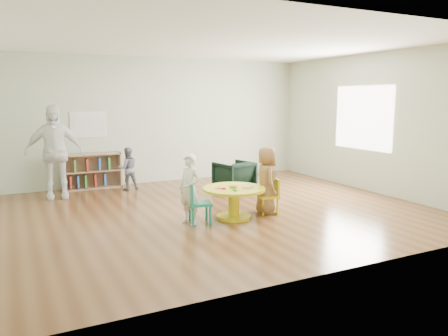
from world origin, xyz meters
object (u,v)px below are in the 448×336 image
child_left (190,189)px  child_right (266,180)px  armchair (234,176)px  toddler (128,169)px  bookshelf (91,171)px  activity_table (234,197)px  adult_caretaker (54,152)px  kid_chair_left (197,202)px  kid_chair_right (270,195)px

child_left → child_right: child_right is taller
child_left → child_right: 1.37m
armchair → toddler: size_ratio=0.77×
bookshelf → toddler: 0.82m
bookshelf → toddler: toddler is taller
activity_table → bookshelf: size_ratio=0.83×
armchair → adult_caretaker: adult_caretaker is taller
kid_chair_left → child_left: 0.23m
kid_chair_right → armchair: armchair is taller
activity_table → child_right: child_right is taller
activity_table → kid_chair_right: 0.68m
kid_chair_left → armchair: size_ratio=0.90×
kid_chair_right → adult_caretaker: size_ratio=0.33×
child_right → activity_table: bearing=107.6°
kid_chair_right → bookshelf: bookshelf is taller
kid_chair_right → child_right: bearing=73.0°
kid_chair_right → activity_table: bearing=102.2°
activity_table → toddler: toddler is taller
toddler → adult_caretaker: size_ratio=0.50×
kid_chair_right → adult_caretaker: bearing=60.8°
child_left → toddler: 2.95m
kid_chair_right → child_right: 0.26m
kid_chair_right → child_left: (-1.43, 0.01, 0.22)m
kid_chair_left → adult_caretaker: 3.33m
activity_table → toddler: 3.10m
bookshelf → child_right: bearing=-56.3°
bookshelf → child_left: child_left is taller
child_left → adult_caretaker: (-1.65, 2.76, 0.35)m
child_right → adult_caretaker: adult_caretaker is taller
activity_table → kid_chair_left: kid_chair_left is taller
activity_table → child_left: size_ratio=0.93×
child_right → bookshelf: bearing=48.7°
activity_table → armchair: bearing=62.2°
activity_table → bookshelf: 3.78m
activity_table → kid_chair_right: size_ratio=1.69×
child_left → armchair: bearing=111.6°
child_left → activity_table: bearing=64.6°
child_left → adult_caretaker: adult_caretaker is taller
adult_caretaker → kid_chair_right: bearing=-38.2°
bookshelf → armchair: size_ratio=1.74×
child_left → adult_caretaker: size_ratio=0.60×
kid_chair_right → bookshelf: (-2.32, 3.42, 0.05)m
kid_chair_right → adult_caretaker: (-3.08, 2.77, 0.58)m
kid_chair_right → armchair: bearing=4.6°
activity_table → child_left: child_left is taller
bookshelf → kid_chair_left: bearing=-73.9°
adult_caretaker → activity_table: bearing=-45.3°
activity_table → bookshelf: bearing=115.6°
armchair → toddler: bearing=-43.0°
toddler → adult_caretaker: adult_caretaker is taller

